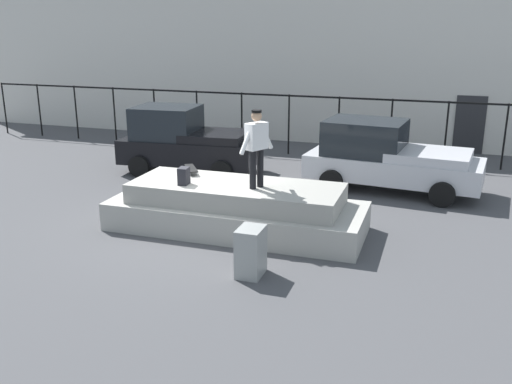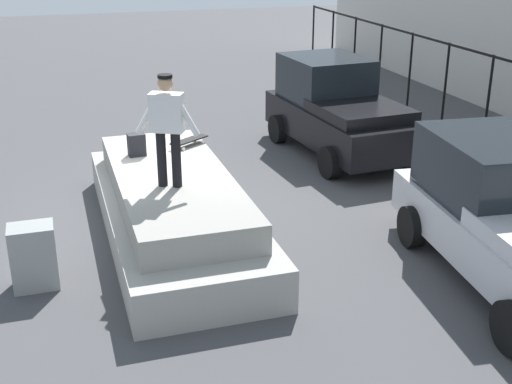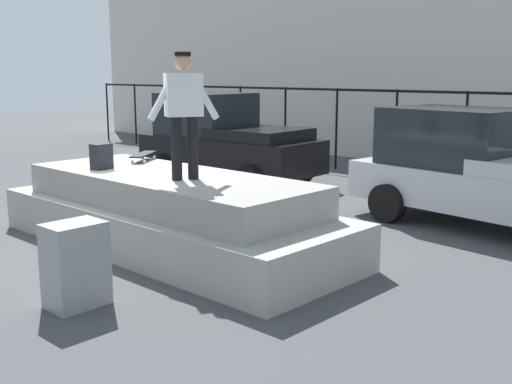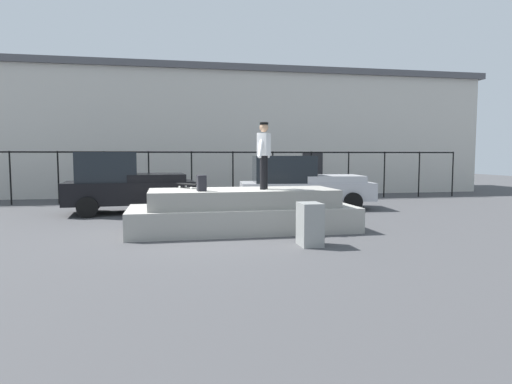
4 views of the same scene
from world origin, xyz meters
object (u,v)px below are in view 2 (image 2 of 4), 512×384
Objects in this scene: backpack at (137,145)px; car_black_pickup_near at (337,109)px; skateboard at (189,140)px; skateboarder at (167,123)px; utility_box at (34,257)px.

backpack is 0.09× the size of car_black_pickup_near.
car_black_pickup_near is at bearing 20.58° from backpack.
skateboarder is at bearing -20.38° from skateboard.
backpack is at bearing -64.83° from car_black_pickup_near.
utility_box is (2.38, -2.68, -0.70)m from skateboard.
car_black_pickup_near is (-1.89, 3.63, -0.18)m from skateboard.
skateboarder is 1.83× the size of utility_box.
backpack is 2.85m from utility_box.
skateboarder is at bearing 105.63° from utility_box.
skateboard is (-1.83, 0.68, -0.86)m from skateboarder.
skateboard is 0.98m from backpack.
skateboarder is 4.40× the size of backpack.
car_black_pickup_near is 7.63m from utility_box.
backpack is 5.06m from car_black_pickup_near.
car_black_pickup_near is (-3.72, 4.31, -1.05)m from skateboarder.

